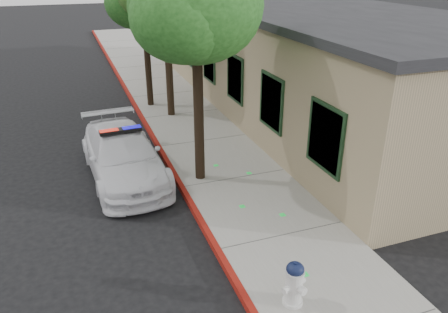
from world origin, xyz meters
TOP-DOWN VIEW (x-y plane):
  - ground at (0.00, 0.00)m, footprint 120.00×120.00m
  - sidewalk at (1.60, 3.00)m, footprint 3.20×60.00m
  - red_curb at (0.06, 3.00)m, footprint 0.14×60.00m
  - clapboard_building at (6.69, 9.00)m, footprint 7.30×20.89m
  - police_car at (-1.30, 4.44)m, footprint 2.25×4.97m
  - fire_hydrant at (0.82, -1.98)m, footprint 0.53×0.46m
  - street_tree_near at (0.71, 3.38)m, footprint 3.46×3.35m
  - street_tree_far at (0.73, 10.59)m, footprint 3.20×3.00m

SIDE VIEW (x-z plane):
  - ground at x=0.00m, z-range 0.00..0.00m
  - sidewalk at x=1.60m, z-range 0.00..0.15m
  - red_curb at x=0.06m, z-range 0.00..0.16m
  - fire_hydrant at x=0.82m, z-range 0.15..1.07m
  - police_car at x=-1.30m, z-range -0.06..1.47m
  - clapboard_building at x=6.69m, z-range 0.01..4.25m
  - street_tree_far at x=0.73m, z-range 1.58..7.26m
  - street_tree_near at x=0.71m, z-range 1.66..7.79m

